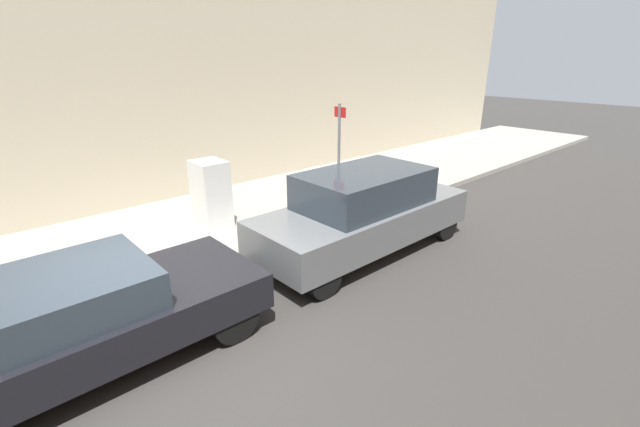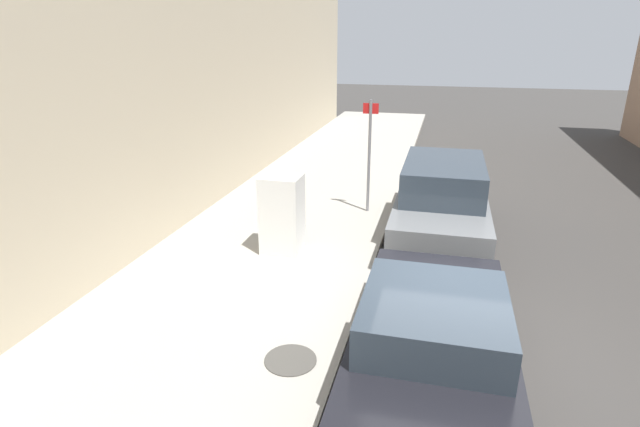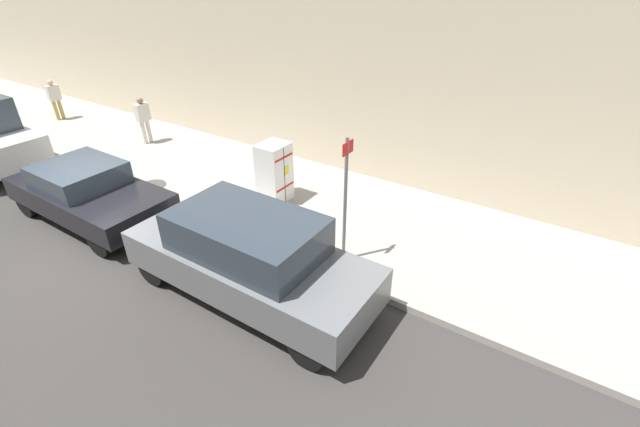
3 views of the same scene
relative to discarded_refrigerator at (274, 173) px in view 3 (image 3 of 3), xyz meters
The scene contains 10 objects.
ground_plane 4.46m from the discarded_refrigerator, 37.90° to the right, with size 80.00×80.00×0.00m, color #383533.
sidewalk_slab 2.84m from the discarded_refrigerator, 98.16° to the right, with size 4.49×44.00×0.15m, color #9E998E.
building_facade_near 5.40m from the discarded_refrigerator, 144.61° to the right, with size 2.28×39.60×7.42m, color beige.
discarded_refrigerator is the anchor object (origin of this frame).
manhole_cover 3.70m from the discarded_refrigerator, 70.31° to the right, with size 0.70×0.70×0.02m, color #47443F.
street_sign_post 3.17m from the discarded_refrigerator, 65.67° to the left, with size 0.36×0.07×2.69m.
pedestrian_walking_far 11.35m from the discarded_refrigerator, 93.03° to the right, with size 0.44×0.22×1.54m.
pedestrian_standing_near 6.33m from the discarded_refrigerator, 97.70° to the right, with size 0.45×0.22×1.57m.
parked_sedan_dark 4.53m from the discarded_refrigerator, 48.11° to the right, with size 1.88×4.30×1.41m.
parked_suv_gray 3.53m from the discarded_refrigerator, 31.02° to the left, with size 1.86×4.87×1.74m.
Camera 3 is at (4.17, 9.06, 5.52)m, focal length 24.00 mm.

